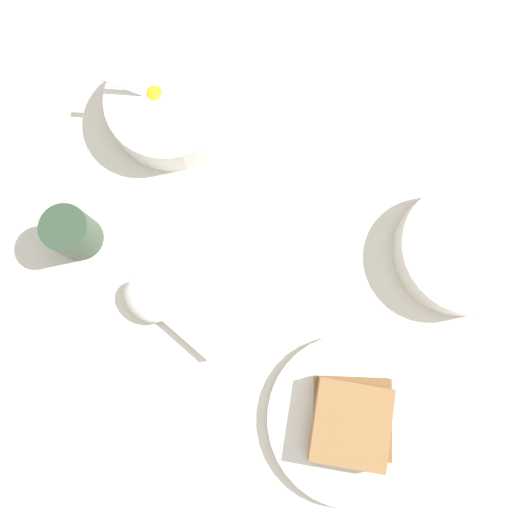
% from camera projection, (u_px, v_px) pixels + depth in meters
% --- Properties ---
extents(ground_plane, '(3.00, 3.00, 0.00)m').
position_uv_depth(ground_plane, '(256.00, 266.00, 0.69)').
color(ground_plane, silver).
extents(egg_bowl, '(0.17, 0.17, 0.08)m').
position_uv_depth(egg_bowl, '(169.00, 107.00, 0.70)').
color(egg_bowl, white).
rests_on(egg_bowl, ground_plane).
extents(toast_plate, '(0.21, 0.21, 0.02)m').
position_uv_depth(toast_plate, '(350.00, 419.00, 0.64)').
color(toast_plate, white).
rests_on(toast_plate, ground_plane).
extents(toast_sandwich, '(0.14, 0.14, 0.03)m').
position_uv_depth(toast_sandwich, '(352.00, 421.00, 0.62)').
color(toast_sandwich, brown).
rests_on(toast_sandwich, toast_plate).
extents(soup_spoon, '(0.15, 0.09, 0.03)m').
position_uv_depth(soup_spoon, '(154.00, 305.00, 0.66)').
color(soup_spoon, white).
rests_on(soup_spoon, ground_plane).
extents(congee_bowl, '(0.17, 0.17, 0.05)m').
position_uv_depth(congee_bowl, '(463.00, 250.00, 0.66)').
color(congee_bowl, white).
rests_on(congee_bowl, ground_plane).
extents(drinking_cup, '(0.06, 0.06, 0.07)m').
position_uv_depth(drinking_cup, '(72.00, 233.00, 0.66)').
color(drinking_cup, '#334733').
rests_on(drinking_cup, ground_plane).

